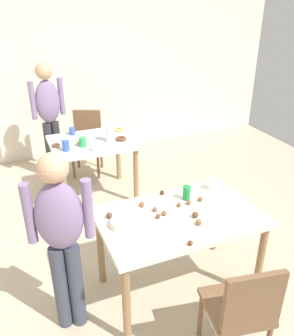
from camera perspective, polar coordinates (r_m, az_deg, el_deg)
name	(u,v)px	position (r m, az deg, el deg)	size (l,w,h in m)	color
ground_plane	(174,278)	(3.34, 4.37, -17.31)	(6.40, 6.40, 0.00)	tan
wall_back	(81,69)	(5.54, -10.67, 15.52)	(6.40, 0.10, 2.60)	beige
dining_table_near	(180,226)	(2.84, 5.32, -9.27)	(1.27, 0.78, 0.75)	silver
dining_table_far	(93,150)	(4.25, -8.80, 2.92)	(0.96, 0.78, 0.75)	silver
chair_near_table	(242,309)	(2.50, 15.14, -21.11)	(0.46, 0.46, 0.87)	brown
chair_far_table	(87,138)	(5.00, -9.66, 4.78)	(0.53, 0.53, 0.87)	brown
person_girl_near	(61,232)	(2.49, -13.68, -10.07)	(0.45, 0.27, 1.45)	#383D4C
person_adult_far	(49,111)	(4.78, -15.59, 8.80)	(0.45, 0.27, 1.56)	#28282D
mixing_bowl	(123,223)	(2.65, -3.93, -8.89)	(0.18, 0.18, 0.06)	white
soda_can	(187,193)	(2.97, 6.43, -4.04)	(0.07, 0.07, 0.12)	#198438
fork_near	(241,209)	(2.95, 14.96, -6.42)	(0.17, 0.02, 0.01)	silver
cup_near_0	(213,184)	(3.15, 10.69, -2.61)	(0.08, 0.08, 0.10)	white
cake_ball_0	(142,204)	(2.87, -0.83, -5.89)	(0.05, 0.05, 0.05)	brown
cake_ball_1	(190,243)	(2.49, 7.00, -11.95)	(0.04, 0.04, 0.04)	brown
cake_ball_2	(109,215)	(2.75, -6.11, -7.63)	(0.05, 0.05, 0.05)	brown
cake_ball_3	(164,213)	(2.77, 2.81, -7.31)	(0.04, 0.04, 0.04)	brown
cake_ball_4	(155,209)	(2.81, 1.28, -6.71)	(0.04, 0.04, 0.04)	brown
cake_ball_5	(158,216)	(2.73, 1.79, -7.82)	(0.04, 0.04, 0.04)	brown
cake_ball_6	(200,199)	(2.98, 8.64, -4.99)	(0.04, 0.04, 0.04)	brown
cake_ball_7	(189,202)	(2.92, 6.79, -5.56)	(0.04, 0.04, 0.04)	brown
cake_ball_8	(162,193)	(3.04, 2.48, -4.01)	(0.04, 0.04, 0.04)	#3D2319
cake_ball_9	(179,205)	(2.88, 5.22, -5.96)	(0.04, 0.04, 0.04)	brown
cake_ball_10	(199,222)	(2.69, 8.35, -8.69)	(0.05, 0.05, 0.05)	brown
cake_ball_11	(195,215)	(2.77, 7.81, -7.49)	(0.05, 0.05, 0.05)	brown
pitcher_far	(110,133)	(4.13, -5.96, 5.71)	(0.11, 0.11, 0.21)	white
cup_far_0	(83,142)	(4.05, -10.36, 4.16)	(0.08, 0.08, 0.11)	green
cup_far_1	(72,131)	(4.43, -12.01, 5.87)	(0.07, 0.07, 0.09)	#3351B2
cup_far_2	(66,146)	(3.97, -13.01, 3.52)	(0.08, 0.08, 0.11)	#3351B2
donut_far_0	(118,129)	(4.48, -4.69, 6.24)	(0.13, 0.13, 0.04)	gold
donut_far_1	(56,145)	(4.12, -14.49, 3.57)	(0.10, 0.10, 0.03)	brown
donut_far_2	(82,141)	(4.16, -10.42, 4.27)	(0.12, 0.12, 0.04)	gold
donut_far_3	(121,139)	(4.18, -4.25, 4.75)	(0.13, 0.13, 0.04)	brown
donut_far_4	(96,148)	(3.96, -8.28, 3.28)	(0.13, 0.13, 0.04)	white
donut_far_5	(66,138)	(4.29, -12.91, 4.74)	(0.13, 0.13, 0.04)	white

